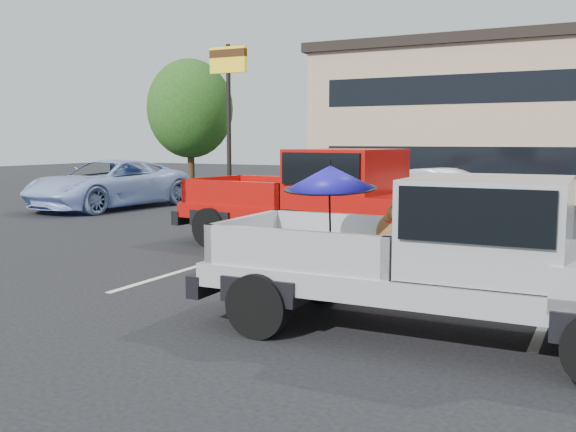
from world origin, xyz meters
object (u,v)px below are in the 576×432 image
Objects in this scene: silver_pickup at (466,250)px; silver_sedan at (446,194)px; motel_sign at (228,79)px; red_pickup at (338,196)px; tree_left at (190,109)px; blue_suv at (109,184)px.

silver_sedan is at bearing 103.42° from silver_pickup.
red_pickup is (8.66, -9.55, -3.50)m from motel_sign.
tree_left is 14.81m from silver_sedan.
motel_sign reaches higher than red_pickup.
tree_left is at bearing 132.13° from silver_pickup.
tree_left is 23.95m from silver_pickup.
tree_left is 9.08m from blue_suv.
motel_sign is 19.24m from silver_pickup.
motel_sign is 5.08m from tree_left.
tree_left is at bearing 141.61° from red_pickup.
tree_left reaches higher than blue_suv.
red_pickup reaches higher than silver_sedan.
tree_left reaches higher than silver_sedan.
motel_sign is 1.36× the size of silver_sedan.
silver_sedan is at bearing 91.06° from red_pickup.
tree_left is 1.37× the size of silver_sedan.
motel_sign is at bearing 90.58° from silver_sedan.
motel_sign is 13.36m from red_pickup.
motel_sign is 1.02× the size of blue_suv.
motel_sign is 6.65m from blue_suv.
silver_pickup is 16.52m from blue_suv.
motel_sign is 0.91× the size of red_pickup.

